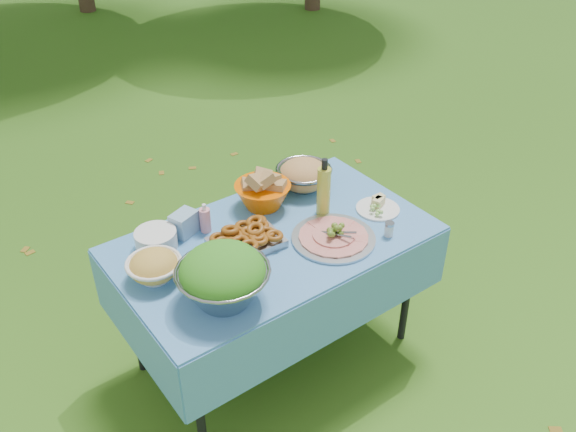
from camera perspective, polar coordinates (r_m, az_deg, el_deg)
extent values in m
plane|color=#163309|center=(3.35, -1.16, -12.58)|extent=(80.00, 80.00, 0.00)
cube|color=#84D2FF|center=(3.08, -1.24, -7.74)|extent=(1.46, 0.86, 0.76)
cylinder|color=white|center=(2.82, -12.25, -2.16)|extent=(0.21, 0.21, 0.09)
cube|color=#83ABCD|center=(2.88, -9.68, -0.68)|extent=(0.14, 0.12, 0.11)
cylinder|color=pink|center=(2.87, -7.77, -0.16)|extent=(0.06, 0.06, 0.15)
cube|color=#A3A3A7|center=(2.78, -3.94, -2.17)|extent=(0.33, 0.25, 0.07)
cylinder|color=#B3B5BA|center=(2.81, 4.31, -1.45)|extent=(0.44, 0.44, 0.09)
cylinder|color=gold|center=(2.93, 3.37, 2.75)|extent=(0.08, 0.08, 0.30)
cylinder|color=white|center=(3.05, 8.43, 1.05)|extent=(0.22, 0.22, 0.06)
cylinder|color=silver|center=(2.87, 9.44, -1.21)|extent=(0.05, 0.05, 0.07)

